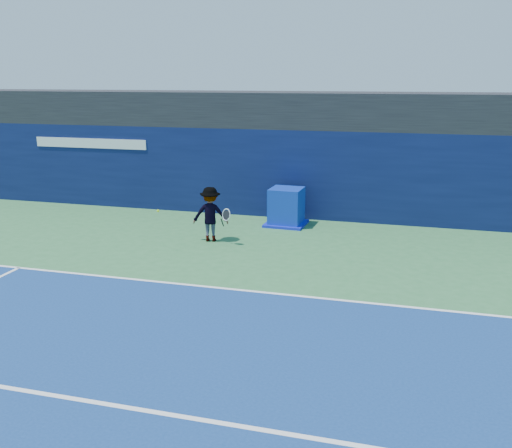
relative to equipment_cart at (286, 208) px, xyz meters
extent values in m
plane|color=#316E3C|center=(-0.61, -9.11, -0.56)|extent=(80.00, 80.00, 0.00)
cube|color=white|center=(-0.61, -6.11, -0.55)|extent=(24.00, 0.10, 0.01)
cube|color=white|center=(-0.61, -11.11, -0.55)|extent=(24.00, 0.10, 0.01)
cube|color=black|center=(-0.61, 2.39, 3.04)|extent=(36.00, 3.00, 1.20)
cube|color=#0B143E|center=(-0.61, 1.39, 0.94)|extent=(36.00, 1.00, 3.00)
cube|color=white|center=(-7.61, 0.88, 1.79)|extent=(4.50, 0.04, 0.35)
cube|color=#0B289E|center=(0.00, 0.00, 0.05)|extent=(1.06, 1.06, 1.22)
cube|color=#0D18BC|center=(0.00, 0.00, -0.51)|extent=(1.33, 1.33, 0.08)
imported|color=silver|center=(-1.75, -2.44, 0.25)|extent=(1.15, 0.80, 1.62)
cylinder|color=black|center=(-1.30, -2.69, 0.09)|extent=(0.08, 0.14, 0.25)
torus|color=white|center=(-1.16, -2.74, 0.34)|extent=(0.30, 0.17, 0.29)
cylinder|color=black|center=(-1.16, -2.74, 0.34)|extent=(0.25, 0.13, 0.24)
sphere|color=#A7D317|center=(-2.77, -3.81, 0.60)|extent=(0.07, 0.07, 0.07)
camera|label=1|loc=(3.87, -17.76, 4.17)|focal=40.00mm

